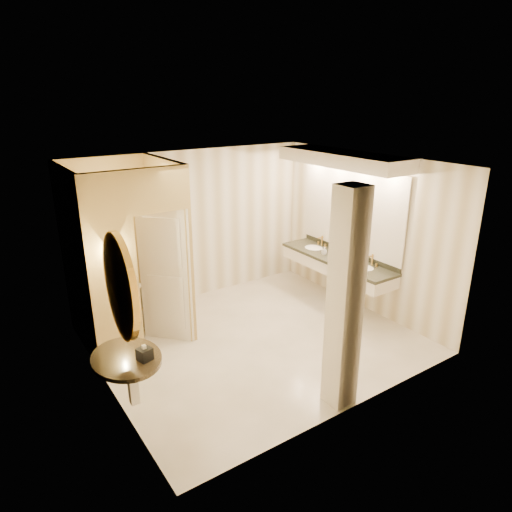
{
  "coord_description": "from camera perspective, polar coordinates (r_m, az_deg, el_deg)",
  "views": [
    {
      "loc": [
        -3.48,
        -5.15,
        3.6
      ],
      "look_at": [
        0.14,
        0.2,
        1.29
      ],
      "focal_mm": 32.0,
      "sensor_mm": 36.0,
      "label": 1
    }
  ],
  "objects": [
    {
      "name": "wall_back",
      "position": [
        8.26,
        -7.87,
        3.7
      ],
      "size": [
        4.5,
        0.02,
        2.7
      ],
      "primitive_type": "cube",
      "color": "white",
      "rests_on": "floor"
    },
    {
      "name": "vanity",
      "position": [
        7.97,
        10.57,
        5.03
      ],
      "size": [
        0.75,
        2.51,
        2.09
      ],
      "color": "white",
      "rests_on": "floor"
    },
    {
      "name": "toilet",
      "position": [
        7.71,
        -15.77,
        -5.73
      ],
      "size": [
        0.62,
        0.85,
        0.77
      ],
      "primitive_type": "imported",
      "rotation": [
        0.0,
        0.0,
        3.42
      ],
      "color": "white",
      "rests_on": "floor"
    },
    {
      "name": "soap_bottle_a",
      "position": [
        8.25,
        8.49,
        0.66
      ],
      "size": [
        0.07,
        0.07,
        0.13
      ],
      "primitive_type": "imported",
      "rotation": [
        0.0,
        0.0,
        0.22
      ],
      "color": "beige",
      "rests_on": "vanity"
    },
    {
      "name": "wall_sconce",
      "position": [
        6.09,
        -17.62,
        0.87
      ],
      "size": [
        0.14,
        0.14,
        0.42
      ],
      "color": "#BB903C",
      "rests_on": "toilet_closet"
    },
    {
      "name": "soap_bottle_c",
      "position": [
        8.01,
        10.99,
        0.21
      ],
      "size": [
        0.1,
        0.1,
        0.2
      ],
      "primitive_type": "imported",
      "rotation": [
        0.0,
        0.0,
        0.37
      ],
      "color": "#C6B28C",
      "rests_on": "vanity"
    },
    {
      "name": "floor",
      "position": [
        7.18,
        -0.06,
        -10.39
      ],
      "size": [
        4.5,
        4.5,
        0.0
      ],
      "primitive_type": "plane",
      "color": "white",
      "rests_on": "ground"
    },
    {
      "name": "wall_front",
      "position": [
        5.2,
        12.44,
        -6.4
      ],
      "size": [
        4.5,
        0.02,
        2.7
      ],
      "primitive_type": "cube",
      "color": "white",
      "rests_on": "floor"
    },
    {
      "name": "tissue_box",
      "position": [
        5.17,
        -13.75,
        -11.82
      ],
      "size": [
        0.17,
        0.17,
        0.14
      ],
      "primitive_type": "cube",
      "rotation": [
        0.0,
        0.0,
        0.29
      ],
      "color": "black",
      "rests_on": "console_shelf"
    },
    {
      "name": "toilet_closet",
      "position": [
        6.91,
        -12.43,
        0.52
      ],
      "size": [
        1.5,
        1.55,
        2.7
      ],
      "color": "tan",
      "rests_on": "floor"
    },
    {
      "name": "wall_right",
      "position": [
        8.03,
        13.38,
        2.86
      ],
      "size": [
        0.02,
        4.0,
        2.7
      ],
      "primitive_type": "cube",
      "color": "white",
      "rests_on": "floor"
    },
    {
      "name": "ceiling",
      "position": [
        6.28,
        -0.07,
        11.46
      ],
      "size": [
        4.5,
        4.5,
        0.0
      ],
      "primitive_type": "plane",
      "rotation": [
        3.14,
        0.0,
        0.0
      ],
      "color": "silver",
      "rests_on": "wall_back"
    },
    {
      "name": "console_shelf",
      "position": [
        5.09,
        -16.22,
        -7.5
      ],
      "size": [
        0.93,
        0.93,
        1.91
      ],
      "color": "black",
      "rests_on": "floor"
    },
    {
      "name": "wall_left",
      "position": [
        5.75,
        -19.03,
        -4.47
      ],
      "size": [
        0.02,
        4.0,
        2.7
      ],
      "primitive_type": "cube",
      "color": "white",
      "rests_on": "floor"
    },
    {
      "name": "pillar",
      "position": [
        5.34,
        11.07,
        -5.59
      ],
      "size": [
        0.31,
        0.31,
        2.7
      ],
      "primitive_type": "cube",
      "color": "white",
      "rests_on": "floor"
    },
    {
      "name": "soap_bottle_b",
      "position": [
        8.26,
        8.53,
        0.68
      ],
      "size": [
        0.13,
        0.13,
        0.13
      ],
      "primitive_type": "imported",
      "rotation": [
        0.0,
        0.0,
        0.32
      ],
      "color": "silver",
      "rests_on": "vanity"
    }
  ]
}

